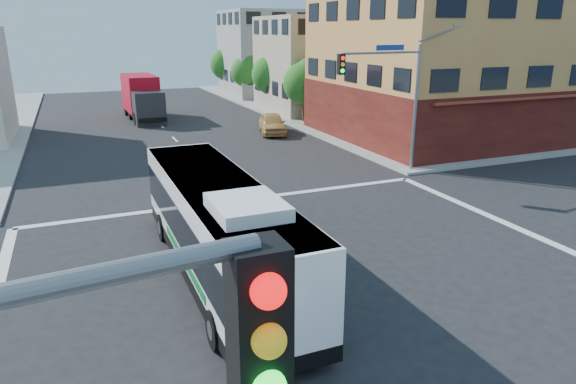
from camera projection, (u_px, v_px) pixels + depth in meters
name	position (u px, v px, depth m)	size (l,w,h in m)	color
ground	(327.00, 290.00, 15.94)	(120.00, 120.00, 0.00)	black
sidewalk_ne	(461.00, 99.00, 59.56)	(50.00, 50.00, 0.15)	gray
corner_building_ne	(459.00, 56.00, 37.77)	(18.10, 15.44, 14.00)	#CD9049
building_east_near	(327.00, 64.00, 50.73)	(12.06, 10.06, 9.00)	tan
building_east_far	(275.00, 53.00, 62.90)	(12.06, 10.06, 10.00)	#989894
signal_mast_ne	(392.00, 84.00, 27.12)	(7.91, 1.13, 8.07)	slate
street_tree_a	(305.00, 81.00, 43.81)	(3.60, 3.60, 5.53)	#352213
street_tree_b	(272.00, 72.00, 50.80)	(3.80, 3.80, 5.79)	#352213
street_tree_c	(247.00, 70.00, 57.93)	(3.40, 3.40, 5.29)	#352213
street_tree_d	(227.00, 62.00, 64.85)	(4.00, 4.00, 6.03)	#352213
transit_bus	(219.00, 227.00, 16.30)	(2.72, 11.95, 3.53)	black
box_truck	(142.00, 98.00, 45.95)	(2.79, 8.64, 3.85)	#26262B
parked_car	(272.00, 123.00, 39.85)	(1.87, 4.65, 1.59)	tan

